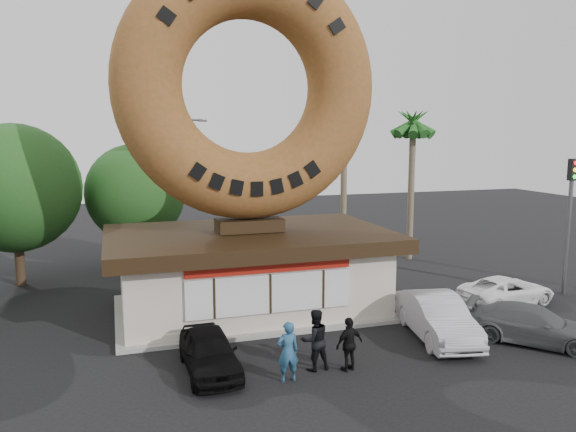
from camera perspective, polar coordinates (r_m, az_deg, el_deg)
The scene contains 16 objects.
ground at distance 17.93m, azimuth 0.83°, elevation -15.20°, with size 90.00×90.00×0.00m, color black.
donut_shop at distance 22.83m, azimuth -3.91°, elevation -5.31°, with size 11.20×7.20×3.80m.
giant_donut at distance 22.26m, azimuth -4.11°, elevation 12.95°, with size 10.29×10.29×2.62m, color #98522C.
tree_west at distance 29.02m, azimuth -26.02°, elevation 2.56°, with size 6.00×6.00×7.65m.
tree_mid at distance 30.77m, azimuth -15.23°, elevation 2.24°, with size 5.20×5.20×6.63m.
palm_near at distance 32.21m, azimuth 5.79°, elevation 10.59°, with size 2.60×2.60×9.75m.
palm_far at distance 32.41m, azimuth 12.59°, elevation 8.77°, with size 2.60×2.60×8.75m.
street_lamp at distance 31.87m, azimuth -11.48°, elevation 3.41°, with size 2.11×0.20×8.00m.
traffic_signal at distance 27.60m, azimuth 26.70°, elevation 0.63°, with size 0.30×0.38×6.07m.
person_left at distance 16.75m, azimuth -0.02°, elevation -13.61°, with size 0.66×0.43×1.80m, color navy.
person_center at distance 17.50m, azimuth 2.73°, elevation -12.45°, with size 0.92×0.72×1.90m, color black.
person_right at distance 17.56m, azimuth 6.25°, elevation -12.81°, with size 0.98×0.41×1.67m, color black.
car_black at distance 17.61m, azimuth -8.00°, elevation -13.46°, with size 1.52×3.78×1.29m, color black.
car_silver at distance 20.72m, azimuth 14.94°, elevation -9.91°, with size 1.62×4.65×1.53m, color #AAAAAF.
car_grey at distance 21.41m, azimuth 23.63°, elevation -10.09°, with size 1.80×4.43×1.29m, color #575A5C.
car_white at distance 25.65m, azimuth 21.34°, elevation -7.07°, with size 1.94×4.20×1.17m, color white.
Camera 1 is at (-5.18, -15.58, 7.19)m, focal length 35.00 mm.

